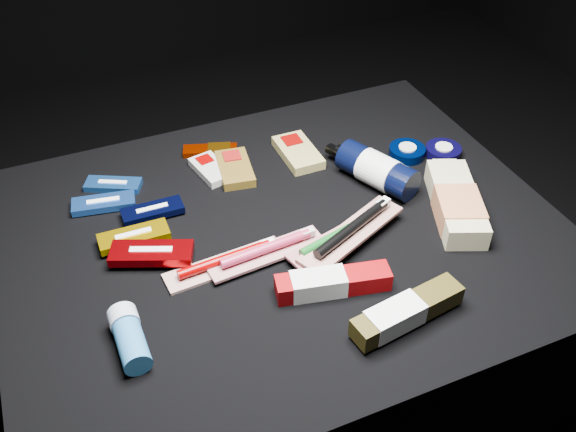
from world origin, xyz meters
name	(u,v)px	position (x,y,z in m)	size (l,w,h in m)	color
ground	(284,366)	(0.00, 0.00, 0.00)	(3.00, 3.00, 0.00)	black
cloth_table	(283,305)	(0.00, 0.00, 0.20)	(0.98, 0.78, 0.40)	black
luna_bar_0	(113,185)	(-0.25, 0.24, 0.41)	(0.11, 0.08, 0.01)	blue
luna_bar_1	(104,203)	(-0.28, 0.19, 0.41)	(0.12, 0.06, 0.02)	blue
luna_bar_2	(153,211)	(-0.20, 0.13, 0.41)	(0.11, 0.04, 0.01)	black
luna_bar_3	(134,237)	(-0.25, 0.07, 0.41)	(0.12, 0.05, 0.02)	#C09801
luna_bar_4	(152,253)	(-0.23, 0.01, 0.42)	(0.15, 0.10, 0.02)	#7C0205
clif_bar_0	(234,167)	(-0.02, 0.20, 0.41)	(0.08, 0.12, 0.02)	brown
clif_bar_1	(210,168)	(-0.06, 0.22, 0.41)	(0.07, 0.11, 0.02)	#B8B8B0
clif_bar_2	(297,151)	(0.12, 0.20, 0.41)	(0.07, 0.12, 0.02)	#A49651
power_bar	(213,150)	(-0.04, 0.28, 0.41)	(0.12, 0.07, 0.01)	#861800
lotion_bottle	(377,170)	(0.22, 0.06, 0.43)	(0.12, 0.20, 0.07)	black
cream_tin_upper	(407,152)	(0.32, 0.11, 0.41)	(0.07, 0.07, 0.02)	black
cream_tin_lower	(443,151)	(0.39, 0.08, 0.41)	(0.07, 0.07, 0.02)	black
bodywash_bottle	(456,204)	(0.31, -0.08, 0.42)	(0.15, 0.23, 0.05)	beige
deodorant_stick	(129,337)	(-0.31, -0.15, 0.42)	(0.05, 0.11, 0.05)	#28689E
toothbrush_pack_0	(226,262)	(-0.12, -0.05, 0.41)	(0.21, 0.06, 0.02)	silver
toothbrush_pack_1	(268,251)	(-0.05, -0.05, 0.42)	(0.21, 0.07, 0.02)	#BCB4AF
toothbrush_pack_2	(336,237)	(0.07, -0.08, 0.42)	(0.19, 0.09, 0.02)	#A8A19E
toothbrush_pack_3	(353,230)	(0.10, -0.08, 0.43)	(0.23, 0.14, 0.03)	#B3ACA8
toothpaste_carton_red	(328,283)	(0.01, -0.16, 0.42)	(0.19, 0.08, 0.04)	#7B0306
toothpaste_carton_green	(403,313)	(0.08, -0.27, 0.42)	(0.19, 0.07, 0.04)	#352D0C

